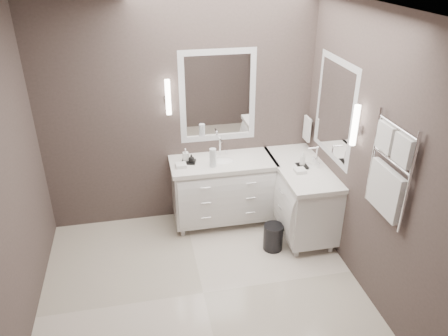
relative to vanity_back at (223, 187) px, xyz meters
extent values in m
cube|color=silver|center=(-0.45, -1.23, -0.49)|extent=(3.20, 3.00, 0.01)
cube|color=white|center=(-0.45, -1.23, 2.22)|extent=(3.20, 3.00, 0.01)
cube|color=#493D3A|center=(-0.45, 0.28, 0.86)|extent=(3.20, 0.01, 2.70)
cube|color=#493D3A|center=(-0.45, -2.73, 0.86)|extent=(3.20, 0.01, 2.70)
cube|color=#493D3A|center=(-2.06, -1.23, 0.86)|extent=(0.01, 3.00, 2.70)
cube|color=#493D3A|center=(1.15, -1.23, 0.86)|extent=(0.01, 3.00, 2.70)
cube|color=white|center=(0.00, 0.00, -0.04)|extent=(1.20, 0.55, 0.70)
cube|color=white|center=(0.00, 0.00, 0.34)|extent=(1.24, 0.59, 0.05)
ellipsoid|color=white|center=(0.00, 0.00, 0.32)|extent=(0.36, 0.28, 0.12)
cylinder|color=white|center=(0.00, 0.16, 0.47)|extent=(0.02, 0.02, 0.22)
cube|color=white|center=(0.88, -0.33, -0.04)|extent=(0.55, 1.20, 0.70)
cube|color=white|center=(0.88, -0.33, 0.34)|extent=(0.59, 1.24, 0.05)
ellipsoid|color=white|center=(0.88, -0.33, 0.32)|extent=(0.36, 0.28, 0.12)
cylinder|color=white|center=(1.04, -0.33, 0.47)|extent=(0.02, 0.02, 0.22)
cube|color=white|center=(0.00, 0.26, 1.06)|extent=(0.90, 0.02, 1.10)
cube|color=white|center=(0.00, 0.26, 1.06)|extent=(0.77, 0.02, 0.96)
cube|color=white|center=(1.14, -0.43, 1.06)|extent=(0.02, 0.90, 1.10)
cube|color=white|center=(1.14, -0.43, 1.06)|extent=(0.02, 0.90, 0.96)
cube|color=white|center=(-0.58, 0.20, 1.06)|extent=(0.05, 0.05, 0.10)
cylinder|color=white|center=(-0.58, 0.20, 1.11)|extent=(0.06, 0.06, 0.40)
cube|color=white|center=(1.08, -1.01, 1.06)|extent=(0.05, 0.05, 0.10)
cylinder|color=white|center=(1.08, -1.01, 1.11)|extent=(0.06, 0.06, 0.40)
cylinder|color=white|center=(1.10, 0.13, 0.76)|extent=(0.02, 0.22, 0.02)
cube|color=white|center=(1.08, 0.13, 0.62)|extent=(0.03, 0.17, 0.30)
cylinder|color=white|center=(1.10, -1.90, 0.96)|extent=(0.03, 0.03, 0.90)
cylinder|color=white|center=(1.10, -1.35, 0.96)|extent=(0.03, 0.03, 0.90)
cube|color=white|center=(1.10, -1.76, 1.19)|extent=(0.06, 0.22, 0.24)
cube|color=white|center=(1.10, -1.50, 1.19)|extent=(0.06, 0.22, 0.24)
cube|color=white|center=(1.10, -1.63, 0.75)|extent=(0.06, 0.46, 0.42)
cylinder|color=black|center=(0.45, -0.67, -0.33)|extent=(0.29, 0.29, 0.31)
cube|color=black|center=(-0.40, 0.03, 0.38)|extent=(0.19, 0.16, 0.02)
cube|color=black|center=(0.86, -0.35, 0.38)|extent=(0.11, 0.15, 0.02)
cylinder|color=silver|center=(-0.14, -0.13, 0.48)|extent=(0.08, 0.08, 0.22)
imported|color=white|center=(-0.43, 0.05, 0.46)|extent=(0.07, 0.07, 0.15)
imported|color=black|center=(-0.37, 0.00, 0.43)|extent=(0.08, 0.08, 0.09)
imported|color=white|center=(0.86, -0.35, 0.47)|extent=(0.08, 0.08, 0.17)
camera|label=1|loc=(-0.92, -4.52, 2.65)|focal=35.00mm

